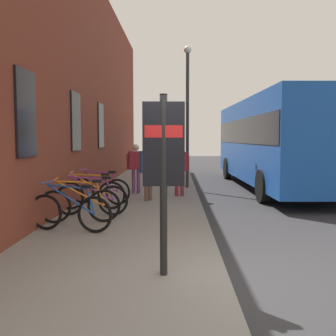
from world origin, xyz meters
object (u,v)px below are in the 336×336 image
object	(u,v)px
bicycle_far_end	(70,212)
city_bus	(273,139)
pedestrian_by_facade	(148,165)
bicycle_mid_rack	(100,190)
bicycle_leaning_wall	(91,194)
street_lamp	(187,104)
transit_info_sign	(164,156)
bicycle_end_of_row	(91,199)
bicycle_under_window	(80,205)
pedestrian_near_bus	(136,163)
pedestrian_crossing_street	(179,165)

from	to	relation	value
bicycle_far_end	city_bus	distance (m)	9.58
city_bus	pedestrian_by_facade	world-z (taller)	city_bus
bicycle_far_end	bicycle_mid_rack	bearing A→B (deg)	0.53
bicycle_leaning_wall	bicycle_far_end	bearing A→B (deg)	-177.41
bicycle_mid_rack	street_lamp	distance (m)	5.21
transit_info_sign	pedestrian_by_facade	world-z (taller)	transit_info_sign
bicycle_end_of_row	street_lamp	distance (m)	6.36
city_bus	street_lamp	bearing A→B (deg)	101.98
transit_info_sign	pedestrian_by_facade	distance (m)	6.18
bicycle_under_window	pedestrian_by_facade	distance (m)	3.32
transit_info_sign	pedestrian_by_facade	bearing A→B (deg)	6.14
pedestrian_near_bus	transit_info_sign	bearing A→B (deg)	-171.21
pedestrian_crossing_street	transit_info_sign	bearing A→B (deg)	177.85
city_bus	pedestrian_crossing_street	world-z (taller)	city_bus
bicycle_far_end	street_lamp	distance (m)	7.72
bicycle_far_end	transit_info_sign	world-z (taller)	transit_info_sign
transit_info_sign	street_lamp	xyz separation A→B (m)	(9.15, -0.57, 1.46)
bicycle_mid_rack	pedestrian_crossing_street	xyz separation A→B (m)	(1.52, -2.20, 0.60)
bicycle_end_of_row	pedestrian_crossing_street	distance (m)	3.76
pedestrian_crossing_street	city_bus	bearing A→B (deg)	-51.36
bicycle_under_window	pedestrian_crossing_street	world-z (taller)	pedestrian_crossing_street
bicycle_mid_rack	transit_info_sign	distance (m)	5.90
bicycle_leaning_wall	street_lamp	xyz separation A→B (m)	(4.48, -2.58, 2.67)
street_lamp	bicycle_mid_rack	bearing A→B (deg)	145.92
bicycle_far_end	bicycle_end_of_row	xyz separation A→B (m)	(1.56, -0.07, 0.00)
transit_info_sign	bicycle_end_of_row	bearing A→B (deg)	25.24
bicycle_end_of_row	pedestrian_near_bus	world-z (taller)	pedestrian_near_bus
pedestrian_by_facade	street_lamp	size ratio (longest dim) A/B	0.33
pedestrian_by_facade	bicycle_leaning_wall	bearing A→B (deg)	136.81
bicycle_leaning_wall	pedestrian_by_facade	bearing A→B (deg)	-43.19
city_bus	pedestrian_near_bus	xyz separation A→B (m)	(-2.27, 5.04, -0.81)
pedestrian_crossing_street	pedestrian_by_facade	bearing A→B (deg)	132.74
bicycle_far_end	bicycle_under_window	bearing A→B (deg)	0.27
bicycle_mid_rack	city_bus	xyz separation A→B (m)	(4.41, -5.81, 1.41)
bicycle_leaning_wall	pedestrian_by_facade	distance (m)	2.08
pedestrian_near_bus	bicycle_leaning_wall	bearing A→B (deg)	163.84
pedestrian_by_facade	street_lamp	bearing A→B (deg)	-22.02
bicycle_mid_rack	bicycle_far_end	bearing A→B (deg)	-179.47
bicycle_under_window	transit_info_sign	distance (m)	3.85
bicycle_far_end	bicycle_mid_rack	world-z (taller)	same
bicycle_mid_rack	pedestrian_by_facade	bearing A→B (deg)	-62.28
street_lamp	transit_info_sign	bearing A→B (deg)	176.44
bicycle_under_window	bicycle_end_of_row	distance (m)	0.79
bicycle_end_of_row	bicycle_leaning_wall	world-z (taller)	same
bicycle_far_end	city_bus	size ratio (longest dim) A/B	0.17
transit_info_sign	city_bus	world-z (taller)	city_bus
city_bus	pedestrian_crossing_street	size ratio (longest dim) A/B	6.51
bicycle_leaning_wall	bicycle_mid_rack	distance (m)	0.78
bicycle_far_end	pedestrian_near_bus	bearing A→B (deg)	-8.03
pedestrian_by_facade	bicycle_mid_rack	bearing A→B (deg)	117.72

